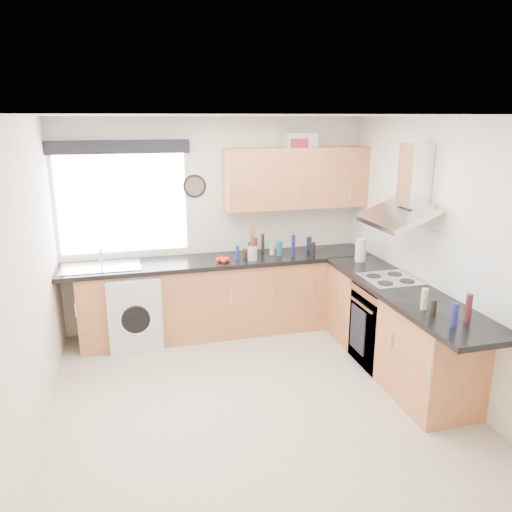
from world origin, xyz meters
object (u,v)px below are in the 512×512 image
object	(u,v)px
extractor_hood	(406,194)
washing_machine	(135,310)
oven	(387,324)
upper_cabinets	(297,178)

from	to	relation	value
extractor_hood	washing_machine	size ratio (longest dim) A/B	0.94
oven	washing_machine	world-z (taller)	oven
upper_cabinets	oven	bearing A→B (deg)	-67.46
washing_machine	upper_cabinets	bearing A→B (deg)	7.18
extractor_hood	washing_machine	world-z (taller)	extractor_hood
extractor_hood	washing_machine	xyz separation A→B (m)	(-2.60, 1.10, -1.35)
oven	washing_machine	bearing A→B (deg)	156.25
oven	extractor_hood	bearing A→B (deg)	-0.00
upper_cabinets	washing_machine	xyz separation A→B (m)	(-1.95, -0.23, -1.38)
oven	upper_cabinets	xyz separation A→B (m)	(-0.55, 1.32, 1.38)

